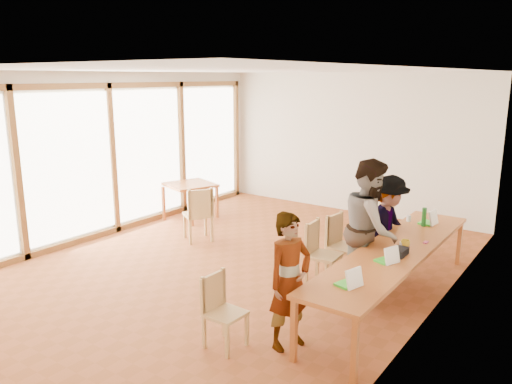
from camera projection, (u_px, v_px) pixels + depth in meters
ground at (239, 264)px, 7.94m from camera, size 8.00×8.00×0.00m
wall_back at (351, 143)px, 10.77m from camera, size 6.00×0.10×3.00m
wall_right at (439, 199)px, 5.90m from camera, size 0.10×8.00×3.00m
window_wall at (112, 154)px, 9.27m from camera, size 0.10×8.00×3.00m
ceiling at (237, 69)px, 7.25m from camera, size 6.00×8.00×0.04m
communal_table at (395, 252)px, 6.42m from camera, size 0.80×4.00×0.75m
side_table at (190, 187)px, 10.32m from camera, size 0.90×0.90×0.75m
chair_near at (219, 302)px, 5.45m from camera, size 0.40×0.40×0.44m
chair_mid at (339, 238)px, 7.44m from camera, size 0.47×0.47×0.49m
chair_far at (318, 246)px, 7.07m from camera, size 0.46×0.46×0.49m
chair_empty at (390, 220)px, 8.50m from camera, size 0.48×0.48×0.45m
chair_spare at (199, 209)px, 8.87m from camera, size 0.64×0.64×0.53m
person_near at (290, 281)px, 5.37m from camera, size 0.52×0.64×1.53m
person_mid at (370, 228)px, 6.63m from camera, size 0.99×1.11×1.88m
person_far at (388, 228)px, 7.17m from camera, size 0.75×1.09×1.55m
laptop_near at (351, 281)px, 5.25m from camera, size 0.27×0.29×0.21m
laptop_mid at (389, 258)px, 5.92m from camera, size 0.28×0.30×0.21m
laptop_far at (430, 220)px, 7.46m from camera, size 0.25×0.28×0.22m
yellow_mug at (405, 243)px, 6.47m from camera, size 0.12×0.12×0.09m
green_bottle at (424, 217)px, 7.34m from camera, size 0.07×0.07×0.28m
clear_glass at (409, 218)px, 7.61m from camera, size 0.07×0.07×0.09m
condiment_cup at (402, 244)px, 6.49m from camera, size 0.08×0.08×0.06m
pink_phone at (426, 242)px, 6.64m from camera, size 0.05×0.10×0.01m
black_pouch at (399, 252)px, 6.16m from camera, size 0.16×0.26×0.09m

